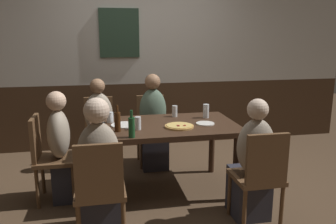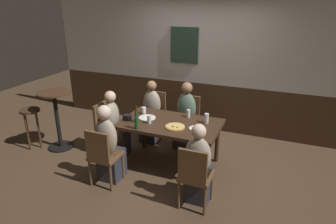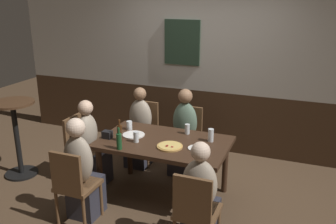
{
  "view_description": "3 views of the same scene",
  "coord_description": "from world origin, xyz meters",
  "px_view_note": "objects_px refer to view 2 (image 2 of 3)",
  "views": [
    {
      "loc": [
        -0.63,
        -3.4,
        1.65
      ],
      "look_at": [
        0.04,
        -0.03,
        0.88
      ],
      "focal_mm": 36.47,
      "sensor_mm": 36.0,
      "label": 1
    },
    {
      "loc": [
        1.58,
        -3.97,
        2.57
      ],
      "look_at": [
        -0.01,
        -0.08,
        0.94
      ],
      "focal_mm": 32.23,
      "sensor_mm": 36.0,
      "label": 2
    },
    {
      "loc": [
        1.53,
        -3.74,
        2.43
      ],
      "look_at": [
        0.05,
        0.01,
        1.1
      ],
      "focal_mm": 39.62,
      "sensor_mm": 36.0,
      "label": 3
    }
  ],
  "objects_px": {
    "person_left_far": "(151,116)",
    "chair_head_west": "(106,125)",
    "person_left_near": "(109,149)",
    "side_bar_table": "(57,116)",
    "chair_mid_far": "(188,117)",
    "chair_left_far": "(155,112)",
    "plate_white_small": "(195,128)",
    "condiment_caddy": "(127,118)",
    "chair_right_near": "(195,174)",
    "person_right_near": "(198,170)",
    "beer_bottle_brown": "(137,116)",
    "person_mid_far": "(185,120)",
    "pizza": "(175,127)",
    "chair_left_near": "(103,154)",
    "tumbler_water": "(149,120)",
    "person_head_west": "(115,128)",
    "bar_stool": "(31,118)",
    "tumbler_short": "(188,114)",
    "pint_glass_amber": "(206,119)",
    "beer_bottle_green": "(137,122)",
    "dining_table": "(170,128)",
    "highball_clear": "(144,111)",
    "plate_white_large": "(147,118)"
  },
  "relations": [
    {
      "from": "person_right_near",
      "to": "plate_white_small",
      "type": "height_order",
      "value": "person_right_near"
    },
    {
      "from": "pint_glass_amber",
      "to": "side_bar_table",
      "type": "relative_size",
      "value": 0.15
    },
    {
      "from": "chair_mid_far",
      "to": "person_mid_far",
      "type": "xyz_separation_m",
      "value": [
        -0.0,
        -0.16,
        0.01
      ]
    },
    {
      "from": "chair_right_near",
      "to": "chair_left_far",
      "type": "xyz_separation_m",
      "value": [
        -1.35,
        1.76,
        0.0
      ]
    },
    {
      "from": "chair_head_west",
      "to": "person_left_near",
      "type": "distance_m",
      "value": 0.88
    },
    {
      "from": "chair_left_far",
      "to": "plate_white_small",
      "type": "distance_m",
      "value": 1.48
    },
    {
      "from": "beer_bottle_brown",
      "to": "side_bar_table",
      "type": "xyz_separation_m",
      "value": [
        -1.57,
        -0.02,
        -0.23
      ]
    },
    {
      "from": "pint_glass_amber",
      "to": "beer_bottle_green",
      "type": "distance_m",
      "value": 1.07
    },
    {
      "from": "chair_left_near",
      "to": "chair_mid_far",
      "type": "distance_m",
      "value": 1.88
    },
    {
      "from": "dining_table",
      "to": "plate_white_large",
      "type": "xyz_separation_m",
      "value": [
        -0.41,
        0.03,
        0.09
      ]
    },
    {
      "from": "person_head_west",
      "to": "side_bar_table",
      "type": "height_order",
      "value": "person_head_west"
    },
    {
      "from": "condiment_caddy",
      "to": "bar_stool",
      "type": "xyz_separation_m",
      "value": [
        -1.84,
        -0.18,
        -0.22
      ]
    },
    {
      "from": "pizza",
      "to": "tumbler_short",
      "type": "bearing_deg",
      "value": 83.5
    },
    {
      "from": "person_left_far",
      "to": "plate_white_large",
      "type": "relative_size",
      "value": 4.22
    },
    {
      "from": "bar_stool",
      "to": "pint_glass_amber",
      "type": "bearing_deg",
      "value": 10.0
    },
    {
      "from": "pizza",
      "to": "plate_white_small",
      "type": "bearing_deg",
      "value": 12.97
    },
    {
      "from": "plate_white_small",
      "to": "condiment_caddy",
      "type": "relative_size",
      "value": 1.76
    },
    {
      "from": "chair_left_far",
      "to": "beer_bottle_brown",
      "type": "xyz_separation_m",
      "value": [
        0.18,
        -1.06,
        0.35
      ]
    },
    {
      "from": "bar_stool",
      "to": "condiment_caddy",
      "type": "bearing_deg",
      "value": 5.48
    },
    {
      "from": "chair_head_west",
      "to": "pint_glass_amber",
      "type": "bearing_deg",
      "value": 6.36
    },
    {
      "from": "side_bar_table",
      "to": "chair_mid_far",
      "type": "bearing_deg",
      "value": 27.55
    },
    {
      "from": "person_head_west",
      "to": "chair_left_far",
      "type": "bearing_deg",
      "value": 68.61
    },
    {
      "from": "tumbler_water",
      "to": "side_bar_table",
      "type": "distance_m",
      "value": 1.78
    },
    {
      "from": "chair_left_far",
      "to": "person_left_far",
      "type": "xyz_separation_m",
      "value": [
        0.0,
        -0.16,
        -0.02
      ]
    },
    {
      "from": "chair_head_west",
      "to": "person_head_west",
      "type": "bearing_deg",
      "value": 0.0
    },
    {
      "from": "chair_left_near",
      "to": "tumbler_water",
      "type": "height_order",
      "value": "chair_left_near"
    },
    {
      "from": "person_left_far",
      "to": "chair_head_west",
      "type": "bearing_deg",
      "value": -125.32
    },
    {
      "from": "tumbler_water",
      "to": "plate_white_large",
      "type": "relative_size",
      "value": 0.48
    },
    {
      "from": "chair_left_near",
      "to": "person_right_near",
      "type": "relative_size",
      "value": 0.78
    },
    {
      "from": "chair_right_near",
      "to": "person_right_near",
      "type": "height_order",
      "value": "person_right_near"
    },
    {
      "from": "chair_head_west",
      "to": "plate_white_small",
      "type": "relative_size",
      "value": 4.53
    },
    {
      "from": "chair_left_far",
      "to": "chair_head_west",
      "type": "bearing_deg",
      "value": -120.0
    },
    {
      "from": "bar_stool",
      "to": "person_left_near",
      "type": "bearing_deg",
      "value": -11.53
    },
    {
      "from": "chair_head_west",
      "to": "chair_left_far",
      "type": "bearing_deg",
      "value": 60.0
    },
    {
      "from": "plate_white_small",
      "to": "side_bar_table",
      "type": "relative_size",
      "value": 0.18
    },
    {
      "from": "chair_mid_far",
      "to": "pizza",
      "type": "height_order",
      "value": "chair_mid_far"
    },
    {
      "from": "tumbler_short",
      "to": "plate_white_small",
      "type": "bearing_deg",
      "value": -58.26
    },
    {
      "from": "chair_head_west",
      "to": "bar_stool",
      "type": "height_order",
      "value": "chair_head_west"
    },
    {
      "from": "dining_table",
      "to": "person_left_near",
      "type": "xyz_separation_m",
      "value": [
        -0.67,
        -0.72,
        -0.15
      ]
    },
    {
      "from": "person_right_near",
      "to": "highball_clear",
      "type": "height_order",
      "value": "person_right_near"
    },
    {
      "from": "person_right_near",
      "to": "pizza",
      "type": "height_order",
      "value": "person_right_near"
    },
    {
      "from": "chair_left_far",
      "to": "condiment_caddy",
      "type": "relative_size",
      "value": 8.0
    },
    {
      "from": "highball_clear",
      "to": "beer_bottle_brown",
      "type": "height_order",
      "value": "beer_bottle_brown"
    },
    {
      "from": "highball_clear",
      "to": "plate_white_small",
      "type": "relative_size",
      "value": 0.58
    },
    {
      "from": "person_left_far",
      "to": "person_left_near",
      "type": "bearing_deg",
      "value": -90.0
    },
    {
      "from": "chair_head_west",
      "to": "person_head_west",
      "type": "distance_m",
      "value": 0.16
    },
    {
      "from": "chair_head_west",
      "to": "person_mid_far",
      "type": "bearing_deg",
      "value": 31.31
    },
    {
      "from": "dining_table",
      "to": "pint_glass_amber",
      "type": "relative_size",
      "value": 9.83
    },
    {
      "from": "side_bar_table",
      "to": "dining_table",
      "type": "bearing_deg",
      "value": 5.39
    },
    {
      "from": "person_head_west",
      "to": "person_mid_far",
      "type": "xyz_separation_m",
      "value": [
        1.02,
        0.72,
        0.03
      ]
    }
  ]
}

